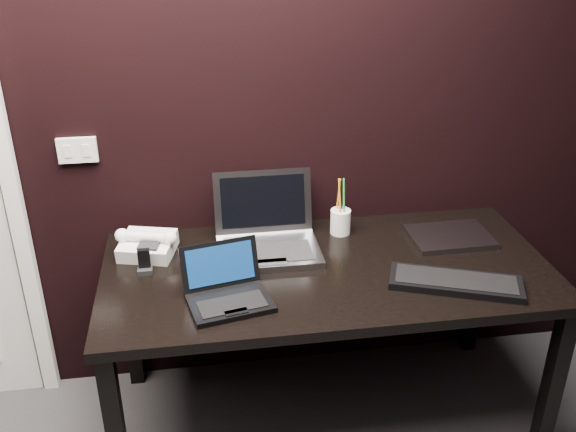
{
  "coord_description": "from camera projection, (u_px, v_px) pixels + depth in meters",
  "views": [
    {
      "loc": [
        -0.17,
        -0.65,
        2.0
      ],
      "look_at": [
        0.14,
        1.35,
        0.99
      ],
      "focal_mm": 40.0,
      "sensor_mm": 36.0,
      "label": 1
    }
  ],
  "objects": [
    {
      "name": "wall_switch",
      "position": [
        77.0,
        150.0,
        2.48
      ],
      "size": [
        0.15,
        0.02,
        0.1
      ],
      "color": "silver",
      "rests_on": "wall_back"
    },
    {
      "name": "ext_keyboard",
      "position": [
        456.0,
        282.0,
        2.31
      ],
      "size": [
        0.5,
        0.32,
        0.03
      ],
      "color": "black",
      "rests_on": "desk"
    },
    {
      "name": "closed_laptop",
      "position": [
        450.0,
        237.0,
        2.63
      ],
      "size": [
        0.33,
        0.24,
        0.02
      ],
      "color": "gray",
      "rests_on": "desk"
    },
    {
      "name": "netbook",
      "position": [
        227.0,
        291.0,
        2.22
      ],
      "size": [
        0.32,
        0.3,
        0.18
      ],
      "color": "black",
      "rests_on": "desk"
    },
    {
      "name": "wall_back",
      "position": [
        235.0,
        97.0,
        2.5
      ],
      "size": [
        4.0,
        0.0,
        4.0
      ],
      "primitive_type": "plane",
      "rotation": [
        1.57,
        0.0,
        0.0
      ],
      "color": "black",
      "rests_on": "ground"
    },
    {
      "name": "pen_cup",
      "position": [
        340.0,
        221.0,
        2.66
      ],
      "size": [
        0.1,
        0.1,
        0.25
      ],
      "color": "silver",
      "rests_on": "desk"
    },
    {
      "name": "desk",
      "position": [
        327.0,
        284.0,
        2.47
      ],
      "size": [
        1.7,
        0.8,
        0.74
      ],
      "color": "black",
      "rests_on": "ground"
    },
    {
      "name": "mobile_phone",
      "position": [
        145.0,
        264.0,
        2.39
      ],
      "size": [
        0.05,
        0.05,
        0.09
      ],
      "color": "black",
      "rests_on": "desk"
    },
    {
      "name": "desk_phone",
      "position": [
        147.0,
        245.0,
        2.5
      ],
      "size": [
        0.25,
        0.23,
        0.12
      ],
      "color": "silver",
      "rests_on": "desk"
    },
    {
      "name": "silver_laptop",
      "position": [
        267.0,
        237.0,
        2.54
      ],
      "size": [
        0.4,
        0.36,
        0.27
      ],
      "color": "#99999E",
      "rests_on": "desk"
    }
  ]
}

